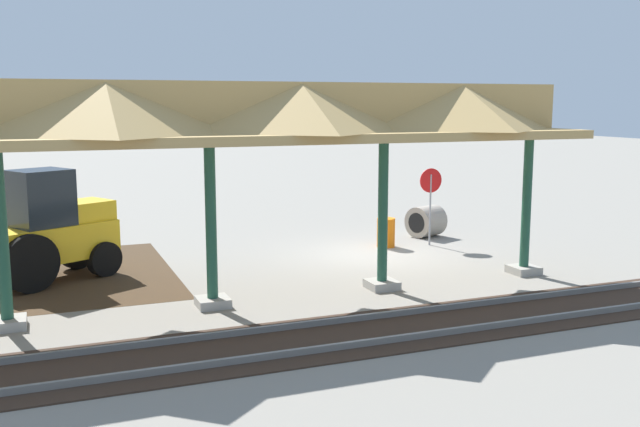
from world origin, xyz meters
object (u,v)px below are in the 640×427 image
object	(u,v)px
stop_sign	(431,190)
backhoe	(45,231)
concrete_pipe	(426,221)
traffic_barrel	(386,233)

from	to	relation	value
stop_sign	backhoe	size ratio (longest dim) A/B	0.49
concrete_pipe	backhoe	bearing A→B (deg)	8.40
concrete_pipe	traffic_barrel	world-z (taller)	concrete_pipe
backhoe	concrete_pipe	xyz separation A→B (m)	(-11.89, -1.76, -0.75)
stop_sign	traffic_barrel	bearing A→B (deg)	-10.27
stop_sign	backhoe	bearing A→B (deg)	2.30
stop_sign	traffic_barrel	world-z (taller)	stop_sign
backhoe	traffic_barrel	distance (m)	9.92
traffic_barrel	stop_sign	bearing A→B (deg)	169.73
backhoe	concrete_pipe	bearing A→B (deg)	-171.60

